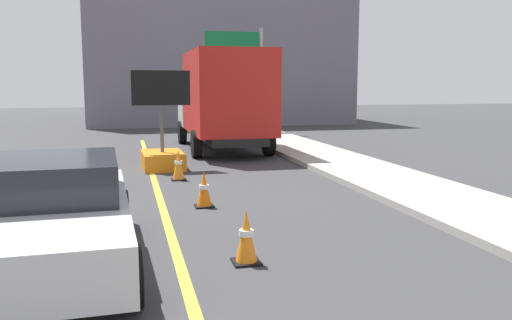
# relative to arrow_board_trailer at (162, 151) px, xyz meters

# --- Properties ---
(arrow_board_trailer) EXTENTS (1.60, 1.83, 2.70)m
(arrow_board_trailer) POSITION_rel_arrow_board_trailer_xyz_m (0.00, 0.00, 0.00)
(arrow_board_trailer) COLOR orange
(arrow_board_trailer) RESTS_ON ground
(box_truck) EXTENTS (2.66, 6.84, 3.42)m
(box_truck) POSITION_rel_arrow_board_trailer_xyz_m (2.38, 3.70, 1.36)
(box_truck) COLOR black
(box_truck) RESTS_ON ground
(pickup_car) EXTENTS (2.20, 4.65, 1.38)m
(pickup_car) POSITION_rel_arrow_board_trailer_xyz_m (-1.93, -8.00, 0.22)
(pickup_car) COLOR silver
(pickup_car) RESTS_ON ground
(highway_guide_sign) EXTENTS (2.79, 0.18, 5.00)m
(highway_guide_sign) POSITION_rel_arrow_board_trailer_xyz_m (4.64, 10.25, 2.94)
(highway_guide_sign) COLOR gray
(highway_guide_sign) RESTS_ON ground
(far_building_block) EXTENTS (15.29, 9.45, 7.16)m
(far_building_block) POSITION_rel_arrow_board_trailer_xyz_m (4.61, 19.02, 3.10)
(far_building_block) COLOR slate
(far_building_block) RESTS_ON ground
(traffic_cone_mid_lane) EXTENTS (0.36, 0.36, 0.71)m
(traffic_cone_mid_lane) POSITION_rel_arrow_board_trailer_xyz_m (0.51, -8.44, -0.13)
(traffic_cone_mid_lane) COLOR black
(traffic_cone_mid_lane) RESTS_ON ground
(traffic_cone_far_lane) EXTENTS (0.36, 0.36, 0.68)m
(traffic_cone_far_lane) POSITION_rel_arrow_board_trailer_xyz_m (0.44, -5.07, -0.15)
(traffic_cone_far_lane) COLOR black
(traffic_cone_far_lane) RESTS_ON ground
(traffic_cone_curbside) EXTENTS (0.36, 0.36, 0.76)m
(traffic_cone_curbside) POSITION_rel_arrow_board_trailer_xyz_m (0.25, -2.03, -0.10)
(traffic_cone_curbside) COLOR black
(traffic_cone_curbside) RESTS_ON ground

